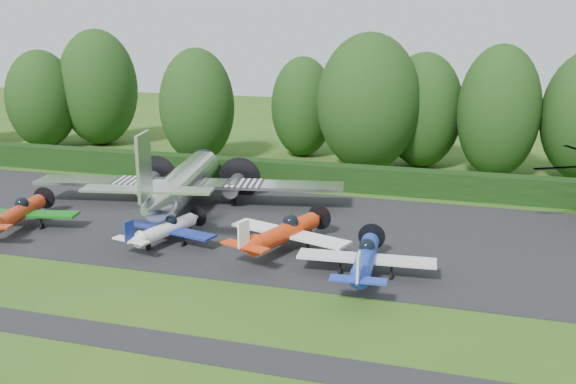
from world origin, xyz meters
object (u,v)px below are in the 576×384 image
(light_plane_red, at_px, (18,213))
(light_plane_blue, at_px, (365,259))
(light_plane_white, at_px, (166,229))
(light_plane_orange, at_px, (284,232))
(transport_plane, at_px, (182,183))

(light_plane_red, relative_size, light_plane_blue, 1.01)
(light_plane_white, distance_m, light_plane_blue, 12.57)
(light_plane_white, height_order, light_plane_blue, light_plane_blue)
(light_plane_red, height_order, light_plane_blue, light_plane_red)
(light_plane_orange, relative_size, light_plane_blue, 1.05)
(light_plane_red, distance_m, light_plane_orange, 17.60)
(light_plane_white, bearing_deg, light_plane_blue, -22.41)
(transport_plane, xyz_separation_m, light_plane_blue, (14.65, -8.83, -0.85))
(light_plane_white, xyz_separation_m, light_plane_blue, (12.43, -1.87, 0.18))
(transport_plane, bearing_deg, light_plane_blue, -20.24)
(light_plane_white, bearing_deg, transport_plane, 93.82)
(light_plane_red, bearing_deg, transport_plane, 52.66)
(transport_plane, xyz_separation_m, light_plane_white, (2.22, -6.96, -1.03))
(transport_plane, height_order, light_plane_orange, transport_plane)
(light_plane_orange, xyz_separation_m, light_plane_blue, (5.22, -2.66, -0.06))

